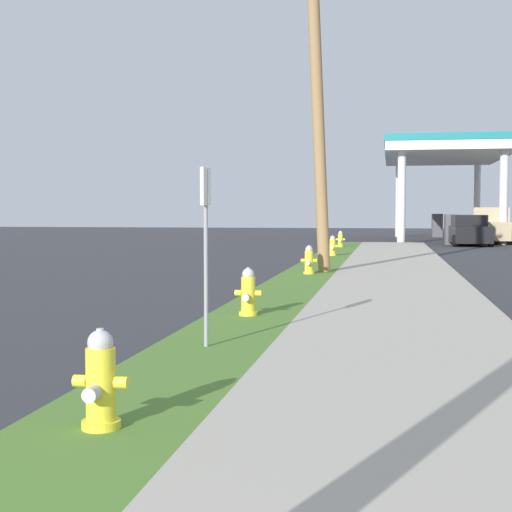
% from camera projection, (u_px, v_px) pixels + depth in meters
% --- Properties ---
extents(fire_hydrant_nearest, '(0.42, 0.38, 0.74)m').
position_uv_depth(fire_hydrant_nearest, '(101.00, 385.00, 5.45)').
color(fire_hydrant_nearest, yellow).
rests_on(fire_hydrant_nearest, grass_verge).
extents(fire_hydrant_second, '(0.42, 0.38, 0.74)m').
position_uv_depth(fire_hydrant_second, '(248.00, 295.00, 11.42)').
color(fire_hydrant_second, yellow).
rests_on(fire_hydrant_second, grass_verge).
extents(fire_hydrant_third, '(0.42, 0.37, 0.74)m').
position_uv_depth(fire_hydrant_third, '(309.00, 261.00, 19.10)').
color(fire_hydrant_third, yellow).
rests_on(fire_hydrant_third, grass_verge).
extents(fire_hydrant_fourth, '(0.42, 0.37, 0.74)m').
position_uv_depth(fire_hydrant_fourth, '(333.00, 247.00, 27.12)').
color(fire_hydrant_fourth, yellow).
rests_on(fire_hydrant_fourth, grass_verge).
extents(fire_hydrant_fifth, '(0.42, 0.38, 0.74)m').
position_uv_depth(fire_hydrant_fifth, '(340.00, 240.00, 33.80)').
color(fire_hydrant_fifth, yellow).
rests_on(fire_hydrant_fifth, grass_verge).
extents(utility_pole_midground, '(1.31, 0.79, 9.46)m').
position_uv_depth(utility_pole_midground, '(317.00, 90.00, 19.46)').
color(utility_pole_midground, '#937047').
rests_on(utility_pole_midground, grass_verge).
extents(street_sign_post, '(0.05, 0.36, 2.12)m').
position_uv_depth(street_sign_post, '(206.00, 219.00, 8.71)').
color(street_sign_post, gray).
rests_on(street_sign_post, grass_verge).
extents(car_black_by_near_pump, '(2.12, 4.58, 1.57)m').
position_uv_depth(car_black_by_near_pump, '(468.00, 231.00, 38.16)').
color(car_black_by_near_pump, black).
rests_on(car_black_by_near_pump, ground).
extents(truck_tan_at_forecourt, '(2.61, 5.57, 1.97)m').
position_uv_depth(truck_tan_at_forecourt, '(490.00, 227.00, 40.95)').
color(truck_tan_at_forecourt, tan).
rests_on(truck_tan_at_forecourt, ground).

